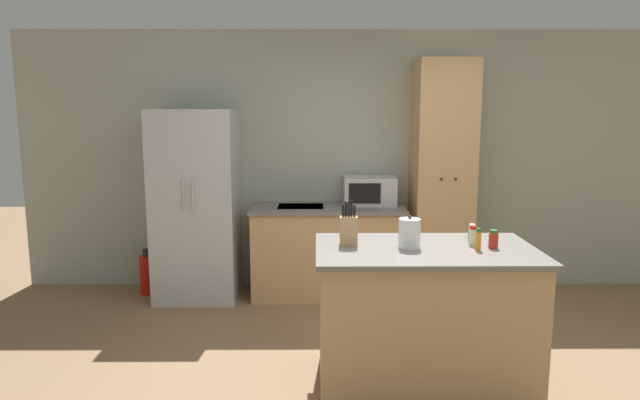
{
  "coord_description": "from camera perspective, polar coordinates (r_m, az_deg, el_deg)",
  "views": [
    {
      "loc": [
        -0.6,
        -3.48,
        1.86
      ],
      "look_at": [
        -0.57,
        1.4,
        1.05
      ],
      "focal_mm": 32.0,
      "sensor_mm": 36.0,
      "label": 1
    }
  ],
  "objects": [
    {
      "name": "back_counter",
      "position": [
        5.64,
        0.74,
        -5.05
      ],
      "size": [
        1.49,
        0.67,
        0.89
      ],
      "color": "tan",
      "rests_on": "ground_plane"
    },
    {
      "name": "fire_extinguisher",
      "position": [
        5.97,
        -16.92,
        -7.11
      ],
      "size": [
        0.14,
        0.14,
        0.46
      ],
      "color": "red",
      "rests_on": "ground_plane"
    },
    {
      "name": "spice_bottle_tall_dark",
      "position": [
        3.87,
        16.95,
        -3.82
      ],
      "size": [
        0.06,
        0.06,
        0.12
      ],
      "color": "#B2281E",
      "rests_on": "kitchen_island"
    },
    {
      "name": "wall_back",
      "position": [
        5.86,
        5.57,
        3.9
      ],
      "size": [
        7.2,
        0.06,
        2.6
      ],
      "color": "#9EA393",
      "rests_on": "ground_plane"
    },
    {
      "name": "pantry_cabinet",
      "position": [
        5.67,
        12.06,
        1.98
      ],
      "size": [
        0.56,
        0.59,
        2.29
      ],
      "color": "tan",
      "rests_on": "ground_plane"
    },
    {
      "name": "spice_bottle_short_red",
      "position": [
        4.04,
        14.95,
        -3.2
      ],
      "size": [
        0.05,
        0.05,
        0.12
      ],
      "color": "#337033",
      "rests_on": "kitchen_island"
    },
    {
      "name": "kettle",
      "position": [
        3.75,
        8.99,
        -3.3
      ],
      "size": [
        0.14,
        0.14,
        0.22
      ],
      "color": "white",
      "rests_on": "kitchen_island"
    },
    {
      "name": "kitchen_island",
      "position": [
        3.93,
        10.34,
        -11.38
      ],
      "size": [
        1.44,
        0.87,
        0.94
      ],
      "color": "tan",
      "rests_on": "ground_plane"
    },
    {
      "name": "ground_plane",
      "position": [
        3.99,
        8.86,
        -18.49
      ],
      "size": [
        14.0,
        14.0,
        0.0
      ],
      "primitive_type": "plane",
      "color": "#846647"
    },
    {
      "name": "spice_bottle_amber_oil",
      "position": [
        3.79,
        15.53,
        -3.87
      ],
      "size": [
        0.04,
        0.04,
        0.14
      ],
      "color": "orange",
      "rests_on": "kitchen_island"
    },
    {
      "name": "spice_bottle_green_herb",
      "position": [
        3.91,
        15.05,
        -3.51
      ],
      "size": [
        0.06,
        0.06,
        0.13
      ],
      "color": "beige",
      "rests_on": "kitchen_island"
    },
    {
      "name": "knife_block",
      "position": [
        3.77,
        2.87,
        -2.97
      ],
      "size": [
        0.12,
        0.07,
        0.3
      ],
      "color": "tan",
      "rests_on": "kitchen_island"
    },
    {
      "name": "microwave",
      "position": [
        5.65,
        4.95,
        0.96
      ],
      "size": [
        0.51,
        0.38,
        0.28
      ],
      "color": "#B2B5B7",
      "rests_on": "back_counter"
    },
    {
      "name": "refrigerator",
      "position": [
        5.63,
        -12.21,
        -0.48
      ],
      "size": [
        0.78,
        0.72,
        1.82
      ],
      "color": "#B7BABC",
      "rests_on": "ground_plane"
    }
  ]
}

